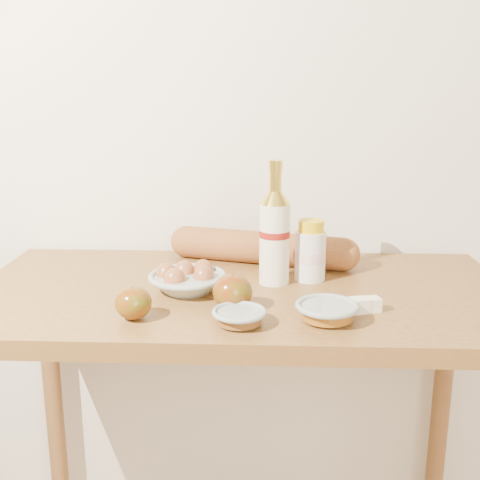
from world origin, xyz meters
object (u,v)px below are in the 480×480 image
Objects in this scene: table at (241,339)px; egg_bowl at (187,280)px; cream_bottle at (310,252)px; baguette at (262,248)px; bourbon_bottle at (275,234)px.

table is 0.19m from egg_bowl.
cream_bottle is 0.17m from baguette.
baguette reaches higher than table.
cream_bottle is 0.64× the size of egg_bowl.
baguette is at bearing 130.75° from cream_bottle.
table is 0.26m from baguette.
cream_bottle is (0.08, 0.03, -0.05)m from bourbon_bottle.
table is at bearing -142.81° from bourbon_bottle.
table is 0.25m from bourbon_bottle.
bourbon_bottle is 0.22m from egg_bowl.
table is 8.44× the size of cream_bottle.
bourbon_bottle is 0.17m from baguette.
baguette is at bearing 52.53° from egg_bowl.
bourbon_bottle is at bearing 28.94° from table.
egg_bowl is at bearing -154.03° from bourbon_bottle.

